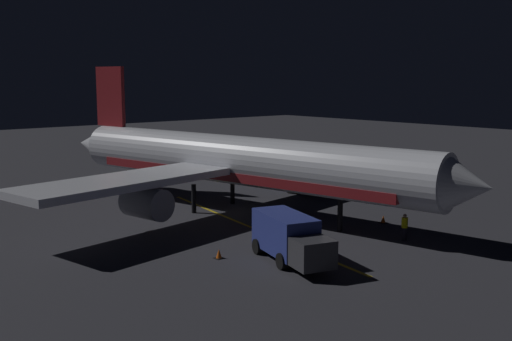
{
  "coord_description": "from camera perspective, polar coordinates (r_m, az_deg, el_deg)",
  "views": [
    {
      "loc": [
        28.71,
        35.57,
        10.16
      ],
      "look_at": [
        0.0,
        2.0,
        3.5
      ],
      "focal_mm": 42.83,
      "sensor_mm": 36.0,
      "label": 1
    }
  ],
  "objects": [
    {
      "name": "ground_plane",
      "position": [
        46.85,
        -1.59,
        -4.08
      ],
      "size": [
        180.0,
        180.0,
        0.2
      ],
      "primitive_type": "cube",
      "color": "#323239"
    },
    {
      "name": "apron_guide_stripe",
      "position": [
        42.41,
        -0.58,
        -5.28
      ],
      "size": [
        4.59,
        24.79,
        0.01
      ],
      "primitive_type": "cube",
      "rotation": [
        0.0,
        0.0,
        -0.17
      ],
      "color": "gold",
      "rests_on": "ground_plane"
    },
    {
      "name": "airliner",
      "position": [
        46.55,
        -2.2,
        0.8
      ],
      "size": [
        34.69,
        39.16,
        11.23
      ],
      "color": "silver",
      "rests_on": "ground_plane"
    },
    {
      "name": "baggage_truck",
      "position": [
        34.22,
        3.16,
        -6.37
      ],
      "size": [
        3.82,
        6.69,
        2.62
      ],
      "color": "navy",
      "rests_on": "ground_plane"
    },
    {
      "name": "catering_truck",
      "position": [
        54.42,
        5.66,
        -0.96
      ],
      "size": [
        3.86,
        6.21,
        2.26
      ],
      "color": "navy",
      "rests_on": "ground_plane"
    },
    {
      "name": "ground_crew_worker",
      "position": [
        39.77,
        13.71,
        -5.16
      ],
      "size": [
        0.4,
        0.4,
        1.74
      ],
      "color": "black",
      "rests_on": "ground_plane"
    },
    {
      "name": "traffic_cone_near_left",
      "position": [
        44.43,
        11.8,
        -4.5
      ],
      "size": [
        0.5,
        0.5,
        0.55
      ],
      "color": "#EA590F",
      "rests_on": "ground_plane"
    },
    {
      "name": "traffic_cone_near_right",
      "position": [
        35.18,
        -3.48,
        -7.8
      ],
      "size": [
        0.5,
        0.5,
        0.55
      ],
      "color": "#EA590F",
      "rests_on": "ground_plane"
    }
  ]
}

